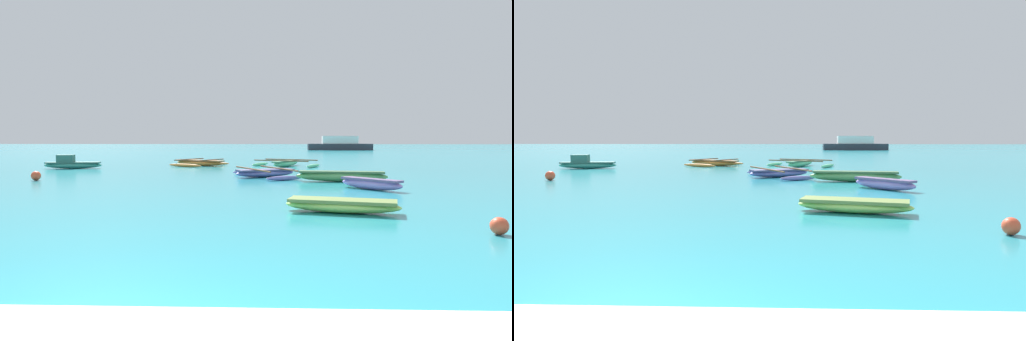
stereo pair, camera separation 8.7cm
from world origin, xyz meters
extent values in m
ellipsoid|color=#B9E667|center=(2.96, 7.54, 0.16)|extent=(2.87, 1.47, 0.32)
cube|color=olive|center=(2.96, 7.54, 0.28)|extent=(2.65, 1.38, 0.08)
ellipsoid|color=#7971C3|center=(0.96, 17.42, 0.18)|extent=(2.95, 1.96, 0.35)
cube|color=#4F4B78|center=(0.96, 17.42, 0.31)|extent=(2.73, 1.83, 0.08)
cylinder|color=brown|center=(1.54, 17.71, 0.37)|extent=(1.73, 3.51, 0.07)
cylinder|color=brown|center=(0.37, 17.14, 0.37)|extent=(1.73, 3.51, 0.07)
ellipsoid|color=#7971C3|center=(0.12, 19.17, 0.10)|extent=(1.62, 0.92, 0.20)
ellipsoid|color=#7971C3|center=(1.79, 15.68, 0.10)|extent=(1.62, 0.92, 0.20)
ellipsoid|color=#75E3A2|center=(2.13, 24.93, 0.19)|extent=(1.95, 3.32, 0.38)
cube|color=#4D8A65|center=(2.13, 24.93, 0.34)|extent=(1.81, 3.06, 0.08)
cylinder|color=brown|center=(2.47, 25.63, 0.40)|extent=(3.27, 1.63, 0.07)
cylinder|color=brown|center=(1.79, 24.23, 0.40)|extent=(3.27, 1.63, 0.07)
ellipsoid|color=#75E3A2|center=(0.51, 25.71, 0.10)|extent=(1.13, 2.06, 0.20)
ellipsoid|color=#75E3A2|center=(3.75, 24.14, 0.10)|extent=(1.13, 2.06, 0.20)
ellipsoid|color=orange|center=(-3.36, 25.52, 0.18)|extent=(3.59, 2.44, 0.37)
cube|color=brown|center=(-3.36, 25.52, 0.33)|extent=(3.32, 2.27, 0.08)
cylinder|color=brown|center=(-2.63, 25.12, 0.39)|extent=(1.47, 2.55, 0.07)
cylinder|color=brown|center=(-4.09, 25.93, 0.39)|extent=(1.47, 2.55, 0.07)
ellipsoid|color=orange|center=(-2.66, 26.78, 0.10)|extent=(2.33, 1.42, 0.20)
ellipsoid|color=orange|center=(-4.06, 24.27, 0.10)|extent=(2.33, 1.42, 0.20)
ellipsoid|color=#B085D6|center=(4.71, 12.48, 0.19)|extent=(2.02, 2.14, 0.38)
cube|color=slate|center=(4.71, 12.48, 0.34)|extent=(1.88, 1.98, 0.08)
ellipsoid|color=#6CAF62|center=(4.10, 15.28, 0.21)|extent=(3.76, 1.05, 0.43)
cube|color=#486D42|center=(4.10, 15.28, 0.39)|extent=(3.46, 0.99, 0.08)
ellipsoid|color=teal|center=(-10.31, 22.68, 0.19)|extent=(3.33, 1.17, 0.38)
cube|color=#2F6458|center=(-10.31, 22.68, 0.34)|extent=(3.07, 1.10, 0.08)
cube|color=#2F6458|center=(-10.72, 22.62, 0.59)|extent=(0.99, 0.73, 0.42)
sphere|color=#E54C2D|center=(-8.64, 15.31, 0.20)|extent=(0.40, 0.40, 0.40)
sphere|color=#E54C2D|center=(5.50, 5.12, 0.17)|extent=(0.33, 0.33, 0.33)
cube|color=#2D333D|center=(10.97, 62.53, 0.46)|extent=(9.13, 2.01, 0.91)
cube|color=white|center=(10.97, 62.53, 1.46)|extent=(5.02, 1.71, 1.10)
camera|label=1|loc=(1.28, -3.39, 1.80)|focal=32.00mm
camera|label=2|loc=(1.36, -3.39, 1.80)|focal=32.00mm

